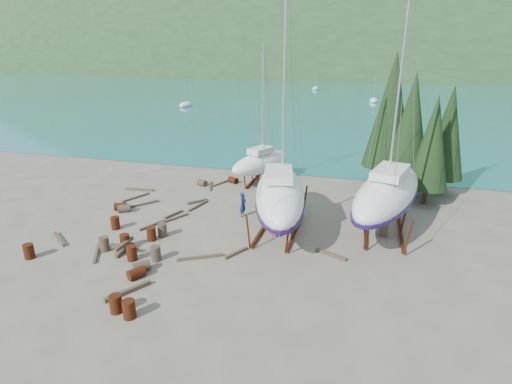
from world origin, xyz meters
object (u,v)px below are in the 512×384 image
(large_sailboat_near, at_px, (280,193))
(small_sailboat_shore, at_px, (261,162))
(large_sailboat_far, at_px, (387,192))
(worker, at_px, (243,204))

(large_sailboat_near, height_order, small_sailboat_shore, large_sailboat_near)
(small_sailboat_shore, bearing_deg, large_sailboat_far, -13.39)
(large_sailboat_far, height_order, worker, large_sailboat_far)
(large_sailboat_far, xyz_separation_m, small_sailboat_shore, (-10.58, 8.02, -0.85))
(large_sailboat_near, distance_m, small_sailboat_shore, 10.56)
(large_sailboat_near, bearing_deg, small_sailboat_shore, 98.81)
(small_sailboat_shore, bearing_deg, worker, -60.87)
(worker, bearing_deg, small_sailboat_shore, 11.71)
(large_sailboat_near, height_order, worker, large_sailboat_near)
(large_sailboat_far, height_order, small_sailboat_shore, large_sailboat_far)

